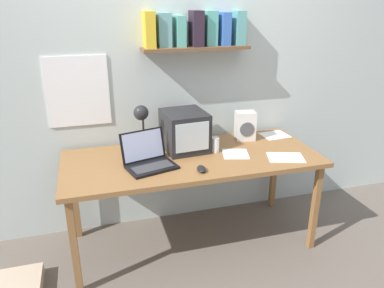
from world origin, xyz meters
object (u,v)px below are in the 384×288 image
(loose_paper_near_monitor, at_px, (275,135))
(crt_monitor, at_px, (185,131))
(space_heater, at_px, (245,126))
(desk_lamp, at_px, (142,120))
(laptop, at_px, (148,158))
(juice_glass, at_px, (215,145))
(corner_desk, at_px, (192,163))
(open_notebook, at_px, (286,157))
(computer_mouse, at_px, (201,169))
(loose_paper_near_laptop, at_px, (236,154))

(loose_paper_near_monitor, bearing_deg, crt_monitor, -174.13)
(space_heater, xyz_separation_m, loose_paper_near_monitor, (0.29, 0.01, -0.12))
(desk_lamp, height_order, loose_paper_near_monitor, desk_lamp)
(crt_monitor, distance_m, space_heater, 0.54)
(laptop, height_order, juice_glass, laptop)
(corner_desk, xyz_separation_m, juice_glass, (0.20, 0.04, 0.11))
(juice_glass, height_order, open_notebook, juice_glass)
(space_heater, relative_size, open_notebook, 0.78)
(juice_glass, height_order, space_heater, space_heater)
(juice_glass, bearing_deg, computer_mouse, -124.05)
(desk_lamp, relative_size, loose_paper_near_laptop, 1.58)
(open_notebook, bearing_deg, laptop, 171.68)
(space_heater, bearing_deg, crt_monitor, -163.82)
(corner_desk, height_order, loose_paper_near_monitor, loose_paper_near_monitor)
(loose_paper_near_monitor, xyz_separation_m, loose_paper_near_laptop, (-0.48, -0.29, 0.00))
(crt_monitor, distance_m, loose_paper_near_laptop, 0.43)
(space_heater, xyz_separation_m, open_notebook, (0.14, -0.44, -0.12))
(laptop, bearing_deg, corner_desk, -4.08)
(open_notebook, bearing_deg, loose_paper_near_laptop, 153.55)
(corner_desk, height_order, space_heater, space_heater)
(laptop, height_order, loose_paper_near_laptop, laptop)
(desk_lamp, distance_m, space_heater, 0.87)
(laptop, relative_size, desk_lamp, 1.03)
(computer_mouse, height_order, loose_paper_near_laptop, computer_mouse)
(juice_glass, xyz_separation_m, loose_paper_near_monitor, (0.61, 0.20, -0.05))
(space_heater, relative_size, loose_paper_near_monitor, 1.01)
(corner_desk, height_order, laptop, laptop)
(computer_mouse, relative_size, loose_paper_near_laptop, 0.47)
(laptop, bearing_deg, juice_glass, -3.64)
(crt_monitor, height_order, space_heater, crt_monitor)
(corner_desk, distance_m, loose_paper_near_monitor, 0.85)
(crt_monitor, xyz_separation_m, loose_paper_near_laptop, (0.34, -0.21, -0.15))
(desk_lamp, height_order, computer_mouse, desk_lamp)
(laptop, xyz_separation_m, desk_lamp, (0.00, 0.24, 0.20))
(computer_mouse, bearing_deg, loose_paper_near_monitor, 31.61)
(space_heater, relative_size, computer_mouse, 2.12)
(corner_desk, height_order, computer_mouse, computer_mouse)
(laptop, distance_m, space_heater, 0.91)
(computer_mouse, distance_m, loose_paper_near_monitor, 0.96)
(juice_glass, xyz_separation_m, computer_mouse, (-0.20, -0.30, -0.04))
(laptop, xyz_separation_m, space_heater, (0.86, 0.30, 0.06))
(juice_glass, height_order, loose_paper_near_monitor, juice_glass)
(crt_monitor, height_order, desk_lamp, desk_lamp)
(computer_mouse, height_order, open_notebook, computer_mouse)
(corner_desk, distance_m, crt_monitor, 0.26)
(juice_glass, xyz_separation_m, space_heater, (0.33, 0.19, 0.07))
(corner_desk, distance_m, laptop, 0.37)
(computer_mouse, bearing_deg, laptop, 149.96)
(juice_glass, xyz_separation_m, open_notebook, (0.46, -0.25, -0.05))
(desk_lamp, xyz_separation_m, space_heater, (0.86, 0.06, -0.14))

